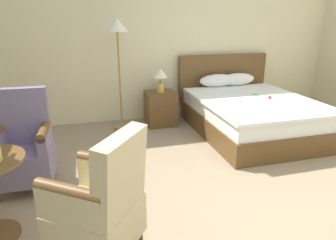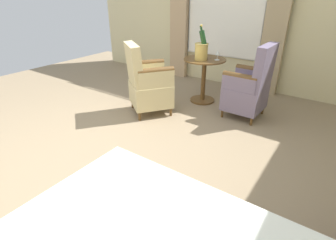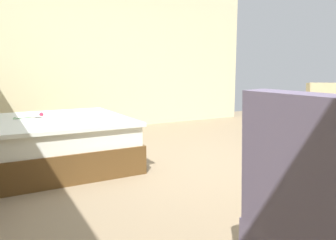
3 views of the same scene
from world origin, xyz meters
TOP-DOWN VIEW (x-y plane):
  - ground_plane at (0.00, 0.00)m, footprint 7.91×7.91m
  - wall_headboard_side at (0.00, 2.97)m, footprint 6.53×0.12m
  - bed at (1.09, 1.83)m, footprint 1.66×2.16m
  - nightstand at (-0.16, 2.52)m, footprint 0.51×0.47m
  - bedside_lamp at (-0.16, 2.52)m, footprint 0.26×0.26m
  - floor_lamp_brass at (-0.81, 2.51)m, footprint 0.33×0.33m
  - armchair_by_window at (-1.98, 0.97)m, footprint 0.55×0.54m
  - armchair_facing_bed at (-1.29, -0.27)m, footprint 0.78×0.77m

SIDE VIEW (x-z plane):
  - ground_plane at x=0.00m, z-range 0.00..0.00m
  - nightstand at x=-0.16m, z-range 0.00..0.56m
  - bed at x=1.09m, z-range -0.23..0.86m
  - armchair_by_window at x=-1.98m, z-range -0.08..0.95m
  - armchair_facing_bed at x=-1.29m, z-range -0.07..0.95m
  - bedside_lamp at x=-0.16m, z-range 0.63..1.01m
  - wall_headboard_side at x=0.00m, z-range 0.00..2.73m
  - floor_lamp_brass at x=-0.81m, z-range 0.57..2.28m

